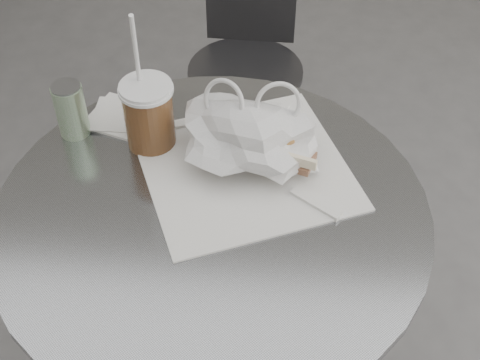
# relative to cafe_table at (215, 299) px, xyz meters

# --- Properties ---
(cafe_table) EXTENTS (0.76, 0.76, 0.74)m
(cafe_table) POSITION_rel_cafe_table_xyz_m (0.00, 0.00, 0.00)
(cafe_table) COLOR slate
(cafe_table) RESTS_ON ground
(chair_far) EXTENTS (0.34, 0.35, 0.65)m
(chair_far) POSITION_rel_cafe_table_xyz_m (-0.01, 0.89, -0.17)
(chair_far) COLOR #2F2F32
(chair_far) RESTS_ON ground
(sandwich_paper) EXTENTS (0.46, 0.45, 0.00)m
(sandwich_paper) POSITION_rel_cafe_table_xyz_m (0.05, 0.10, 0.28)
(sandwich_paper) COLOR white
(sandwich_paper) RESTS_ON cafe_table
(banh_mi) EXTENTS (0.24, 0.15, 0.08)m
(banh_mi) POSITION_rel_cafe_table_xyz_m (0.08, 0.12, 0.31)
(banh_mi) COLOR #B98B46
(banh_mi) RESTS_ON sandwich_paper
(iced_coffee) EXTENTS (0.10, 0.10, 0.29)m
(iced_coffee) POSITION_rel_cafe_table_xyz_m (-0.13, 0.16, 0.34)
(iced_coffee) COLOR brown
(iced_coffee) RESTS_ON cafe_table
(sunglasses) EXTENTS (0.11, 0.10, 0.06)m
(sunglasses) POSITION_rel_cafe_table_xyz_m (0.11, 0.14, 0.30)
(sunglasses) COLOR black
(sunglasses) RESTS_ON cafe_table
(plastic_bag) EXTENTS (0.26, 0.21, 0.12)m
(plastic_bag) POSITION_rel_cafe_table_xyz_m (0.06, 0.12, 0.33)
(plastic_bag) COLOR silver
(plastic_bag) RESTS_ON cafe_table
(napkin_stack) EXTENTS (0.14, 0.14, 0.01)m
(napkin_stack) POSITION_rel_cafe_table_xyz_m (-0.21, 0.23, 0.28)
(napkin_stack) COLOR white
(napkin_stack) RESTS_ON cafe_table
(drink_can) EXTENTS (0.06, 0.06, 0.11)m
(drink_can) POSITION_rel_cafe_table_xyz_m (-0.29, 0.18, 0.33)
(drink_can) COLOR #6AA35F
(drink_can) RESTS_ON cafe_table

